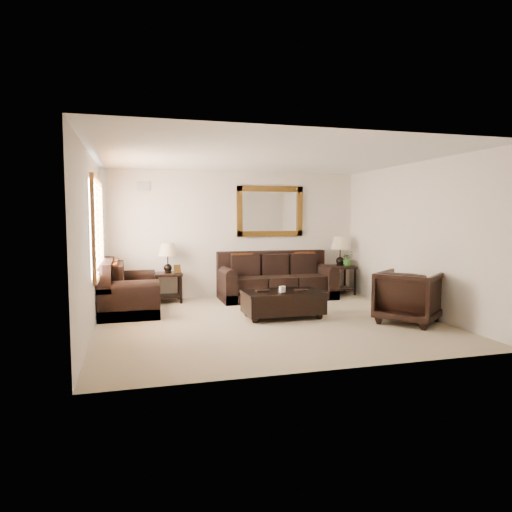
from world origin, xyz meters
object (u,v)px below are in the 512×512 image
object	(u,v)px
sofa	(276,281)
end_table_left	(168,264)
coffee_table	(283,301)
end_table_right	(340,257)
armchair	(409,294)
loveseat	(126,293)

from	to	relation	value
sofa	end_table_left	world-z (taller)	end_table_left
sofa	coffee_table	size ratio (longest dim) A/B	1.76
end_table_right	armchair	bearing A→B (deg)	-92.83
end_table_right	armchair	distance (m)	2.88
end_table_left	armchair	distance (m)	4.66
end_table_left	coffee_table	xyz separation A→B (m)	(1.79, -1.99, -0.50)
end_table_left	coffee_table	world-z (taller)	end_table_left
end_table_right	armchair	xyz separation A→B (m)	(-0.14, -2.86, -0.37)
sofa	coffee_table	world-z (taller)	sofa
sofa	loveseat	size ratio (longest dim) A/B	1.42
sofa	armchair	bearing A→B (deg)	-62.56
end_table_right	coffee_table	xyz separation A→B (m)	(-2.01, -1.97, -0.55)
loveseat	coffee_table	bearing A→B (deg)	-114.31
coffee_table	armchair	distance (m)	2.08
loveseat	end_table_right	distance (m)	4.72
coffee_table	loveseat	bearing A→B (deg)	154.70
loveseat	coffee_table	distance (m)	2.87
end_table_left	coffee_table	distance (m)	2.72
coffee_table	armchair	size ratio (longest dim) A/B	1.46
loveseat	end_table_left	world-z (taller)	end_table_left
armchair	end_table_right	bearing A→B (deg)	-42.22
coffee_table	end_table_left	bearing A→B (deg)	131.03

